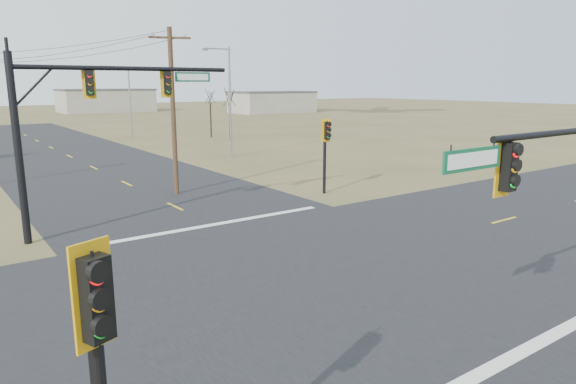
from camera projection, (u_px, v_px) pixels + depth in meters
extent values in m
plane|color=brown|center=(311.00, 272.00, 18.29)|extent=(320.00, 320.00, 0.00)
cube|color=black|center=(311.00, 271.00, 18.29)|extent=(160.00, 14.00, 0.02)
cube|color=black|center=(311.00, 271.00, 18.29)|extent=(14.00, 160.00, 0.02)
cube|color=silver|center=(502.00, 362.00, 12.30)|extent=(12.00, 0.40, 0.01)
cube|color=silver|center=(213.00, 225.00, 24.26)|extent=(12.00, 0.40, 0.01)
cube|color=#0B4D2F|center=(472.00, 159.00, 10.23)|extent=(1.80, 0.05, 0.45)
cylinder|color=black|center=(18.00, 151.00, 20.72)|extent=(0.31, 0.31, 7.82)
cylinder|color=black|center=(129.00, 69.00, 22.73)|extent=(9.50, 0.20, 0.20)
cube|color=#0B4D2F|center=(193.00, 77.00, 24.53)|extent=(1.80, 0.05, 0.45)
cylinder|color=black|center=(325.00, 158.00, 30.88)|extent=(0.19, 0.19, 4.36)
cylinder|color=#4D3721|center=(173.00, 113.00, 30.15)|extent=(0.28, 0.28, 9.73)
cube|color=#4D3721|center=(170.00, 38.00, 29.27)|extent=(2.31, 0.82, 0.12)
cylinder|color=gray|center=(230.00, 103.00, 45.81)|extent=(0.19, 0.19, 9.70)
cylinder|color=gray|center=(217.00, 49.00, 44.18)|extent=(2.33, 0.12, 0.12)
cube|color=gray|center=(205.00, 49.00, 43.54)|extent=(0.58, 0.41, 0.17)
cylinder|color=gray|center=(130.00, 103.00, 61.24)|extent=(0.17, 0.17, 8.55)
cylinder|color=gray|center=(119.00, 68.00, 59.81)|extent=(2.05, 0.10, 0.10)
cube|color=gray|center=(110.00, 68.00, 59.25)|extent=(0.49, 0.26, 0.15)
cylinder|color=black|center=(230.00, 124.00, 58.92)|extent=(0.21, 0.21, 4.03)
cylinder|color=black|center=(211.00, 120.00, 63.25)|extent=(0.18, 0.18, 4.18)
cube|color=#ADA699|center=(106.00, 101.00, 119.64)|extent=(20.00, 12.00, 5.00)
cube|color=#ADA699|center=(272.00, 103.00, 116.76)|extent=(18.00, 10.00, 4.50)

